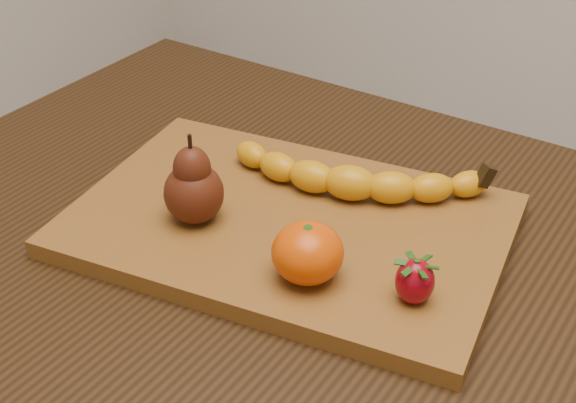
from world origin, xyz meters
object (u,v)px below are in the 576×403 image
Objects in this scene: table at (308,311)px; mandarin at (308,253)px; cutting_board at (288,225)px; pear at (193,179)px.

table is 14.63× the size of mandarin.
mandarin is (0.07, -0.07, 0.04)m from cutting_board.
mandarin is at bearing -59.17° from table.
table is 0.21m from pear.
pear is at bearing -154.69° from cutting_board.
table is at bearing -9.00° from cutting_board.
cutting_board is 0.11m from mandarin.
cutting_board is at bearing 133.66° from mandarin.
pear reaches higher than cutting_board.
pear is at bearing 172.79° from mandarin.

